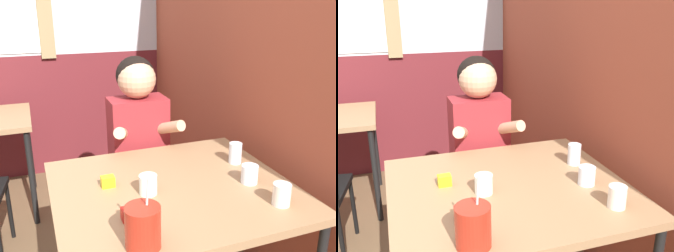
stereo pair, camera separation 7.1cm
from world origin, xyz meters
TOP-DOWN VIEW (x-y plane):
  - brick_wall_right at (1.20, 1.15)m, footprint 0.08×4.30m
  - back_wall at (-0.01, 2.32)m, footprint 5.35×0.09m
  - main_table at (0.55, 0.28)m, footprint 1.06×0.95m
  - person_seated at (0.57, 0.92)m, footprint 0.42×0.42m
  - cocktail_pitcher at (0.29, -0.09)m, footprint 0.12×0.12m
  - glass_near_pitcher at (0.89, 0.19)m, footprint 0.08×0.08m
  - glass_center at (0.42, 0.26)m, footprint 0.08×0.08m
  - glass_far_side at (0.90, -0.03)m, footprint 0.07×0.07m
  - glass_by_brick at (0.94, 0.41)m, footprint 0.07×0.07m
  - condiment_ketchup at (0.29, 0.09)m, footprint 0.06×0.04m
  - condiment_mustard at (0.27, 0.38)m, footprint 0.06×0.04m

SIDE VIEW (x-z plane):
  - person_seated at x=0.57m, z-range 0.05..1.30m
  - main_table at x=0.55m, z-range 0.32..1.07m
  - condiment_ketchup at x=0.29m, z-range 0.75..0.80m
  - condiment_mustard at x=0.27m, z-range 0.75..0.80m
  - glass_near_pitcher at x=0.89m, z-range 0.75..0.84m
  - glass_center at x=0.42m, z-range 0.75..0.84m
  - glass_far_side at x=0.90m, z-range 0.75..0.84m
  - glass_by_brick at x=0.94m, z-range 0.75..0.86m
  - cocktail_pitcher at x=0.29m, z-range 0.69..0.96m
  - brick_wall_right at x=1.20m, z-range 0.00..2.70m
  - back_wall at x=-0.01m, z-range 0.01..2.71m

